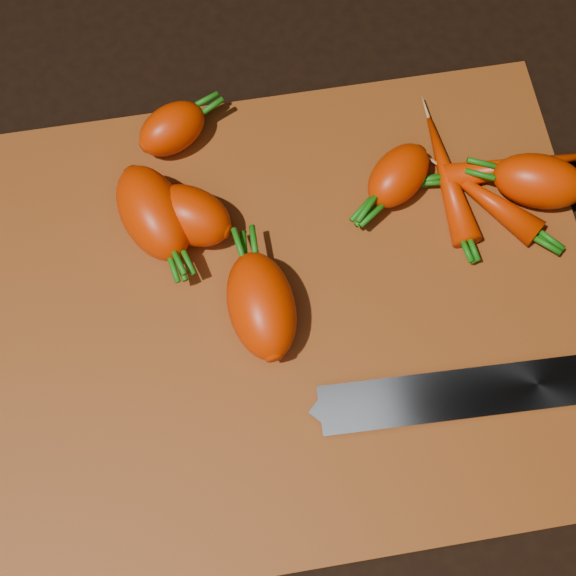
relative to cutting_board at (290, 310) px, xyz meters
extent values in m
cube|color=black|center=(0.00, 0.00, -0.01)|extent=(2.00, 2.00, 0.01)
cube|color=brown|center=(0.00, 0.00, 0.00)|extent=(0.50, 0.40, 0.01)
ellipsoid|color=red|center=(-0.07, 0.08, 0.03)|extent=(0.08, 0.08, 0.05)
ellipsoid|color=red|center=(-0.10, 0.09, 0.03)|extent=(0.08, 0.10, 0.05)
ellipsoid|color=red|center=(-0.02, 0.00, 0.03)|extent=(0.06, 0.09, 0.05)
ellipsoid|color=red|center=(0.11, 0.09, 0.03)|extent=(0.08, 0.07, 0.04)
ellipsoid|color=red|center=(-0.07, 0.17, 0.03)|extent=(0.07, 0.06, 0.04)
ellipsoid|color=red|center=(0.22, 0.07, 0.03)|extent=(0.09, 0.07, 0.04)
ellipsoid|color=red|center=(0.15, 0.09, 0.02)|extent=(0.03, 0.12, 0.02)
ellipsoid|color=red|center=(0.21, 0.09, 0.02)|extent=(0.13, 0.03, 0.02)
ellipsoid|color=red|center=(0.18, 0.06, 0.02)|extent=(0.08, 0.09, 0.03)
cube|color=gray|center=(0.01, -0.09, 0.01)|extent=(0.21, 0.05, 0.00)
cube|color=gray|center=(0.12, -0.09, 0.01)|extent=(0.02, 0.03, 0.02)
cube|color=black|center=(0.19, -0.10, 0.01)|extent=(0.12, 0.03, 0.02)
cylinder|color=#B2B2B7|center=(0.17, -0.10, 0.02)|extent=(0.01, 0.01, 0.00)
camera|label=1|loc=(-0.04, -0.21, 0.62)|focal=50.00mm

